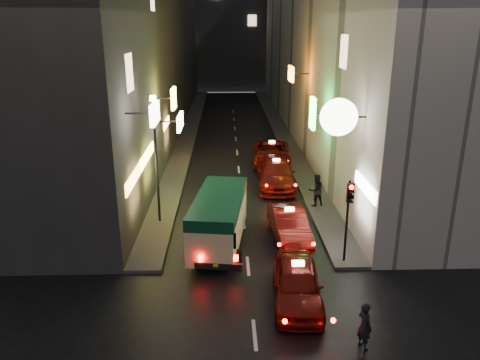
{
  "coord_description": "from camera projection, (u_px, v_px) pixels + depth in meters",
  "views": [
    {
      "loc": [
        -0.86,
        -8.65,
        9.47
      ],
      "look_at": [
        -0.19,
        13.0,
        2.25
      ],
      "focal_mm": 35.0,
      "sensor_mm": 36.0,
      "label": 1
    }
  ],
  "objects": [
    {
      "name": "taxi_far",
      "position": [
        272.0,
        152.0,
        33.13
      ],
      "size": [
        2.72,
        5.76,
        1.95
      ],
      "color": "#680F09",
      "rests_on": "ground"
    },
    {
      "name": "taxi_second",
      "position": [
        289.0,
        223.0,
        21.51
      ],
      "size": [
        2.42,
        5.19,
        1.78
      ],
      "color": "#680F09",
      "rests_on": "ground"
    },
    {
      "name": "minibus",
      "position": [
        219.0,
        215.0,
        20.56
      ],
      "size": [
        2.67,
        5.79,
        2.39
      ],
      "color": "beige",
      "rests_on": "ground"
    },
    {
      "name": "traffic_light",
      "position": [
        349.0,
        205.0,
        18.52
      ],
      "size": [
        0.26,
        0.43,
        3.5
      ],
      "color": "black",
      "rests_on": "sidewalk_right"
    },
    {
      "name": "taxi_third",
      "position": [
        276.0,
        172.0,
        28.56
      ],
      "size": [
        2.63,
        5.88,
        2.01
      ],
      "color": "#680F09",
      "rests_on": "ground"
    },
    {
      "name": "pedestrian_crossing",
      "position": [
        365.0,
        323.0,
        14.16
      ],
      "size": [
        0.57,
        0.68,
        1.76
      ],
      "primitive_type": "imported",
      "rotation": [
        0.0,
        0.0,
        1.98
      ],
      "color": "black",
      "rests_on": "ground"
    },
    {
      "name": "taxi_near",
      "position": [
        297.0,
        281.0,
        16.56
      ],
      "size": [
        2.58,
        5.44,
        1.85
      ],
      "color": "#680F09",
      "rests_on": "ground"
    },
    {
      "name": "sidewalk_left",
      "position": [
        189.0,
        131.0,
        43.31
      ],
      "size": [
        1.5,
        52.0,
        0.15
      ],
      "primitive_type": "cube",
      "color": "#4C4A47",
      "rests_on": "ground"
    },
    {
      "name": "building_right",
      "position": [
        326.0,
        30.0,
        40.84
      ],
      "size": [
        7.92,
        52.0,
        18.0
      ],
      "color": "#BAB6AB",
      "rests_on": "ground"
    },
    {
      "name": "pedestrian_sidewalk",
      "position": [
        316.0,
        188.0,
        25.02
      ],
      "size": [
        0.85,
        0.67,
        1.99
      ],
      "primitive_type": "imported",
      "rotation": [
        0.0,
        0.0,
        3.44
      ],
      "color": "black",
      "rests_on": "sidewalk_right"
    },
    {
      "name": "building_left",
      "position": [
        142.0,
        30.0,
        40.37
      ],
      "size": [
        7.61,
        52.0,
        18.0
      ],
      "color": "#3A3735",
      "rests_on": "ground"
    },
    {
      "name": "building_far",
      "position": [
        230.0,
        14.0,
        70.32
      ],
      "size": [
        30.0,
        10.0,
        22.0
      ],
      "primitive_type": "cube",
      "color": "#36363C",
      "rests_on": "ground"
    },
    {
      "name": "lamp_post",
      "position": [
        156.0,
        151.0,
        22.25
      ],
      "size": [
        0.28,
        0.28,
        6.22
      ],
      "color": "black",
      "rests_on": "sidewalk_left"
    },
    {
      "name": "sidewalk_right",
      "position": [
        281.0,
        130.0,
        43.56
      ],
      "size": [
        1.5,
        52.0,
        0.15
      ],
      "primitive_type": "cube",
      "color": "#4C4A47",
      "rests_on": "ground"
    }
  ]
}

